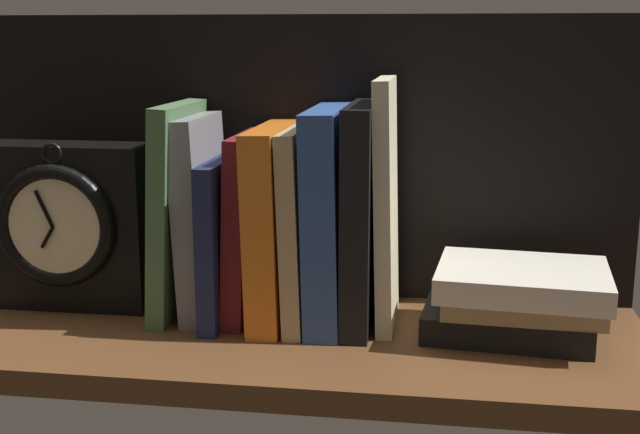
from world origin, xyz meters
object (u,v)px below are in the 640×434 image
(book_maroon_dawkins, at_px, (246,226))
(book_stack_side, at_px, (517,300))
(book_orange_pandolfini, at_px, (274,223))
(book_cream_twain, at_px, (386,203))
(book_gray_chess, at_px, (201,216))
(book_tan_shortstories, at_px, (301,224))
(framed_clock, at_px, (68,225))
(book_blue_modern, at_px, (329,216))
(book_green_romantic, at_px, (177,210))
(book_navy_bierce, at_px, (225,237))
(book_black_skeptic, at_px, (362,215))

(book_maroon_dawkins, height_order, book_stack_side, book_maroon_dawkins)
(book_orange_pandolfini, bearing_deg, book_cream_twain, 0.00)
(book_gray_chess, bearing_deg, book_tan_shortstories, 0.00)
(book_maroon_dawkins, bearing_deg, framed_clock, -179.73)
(book_gray_chess, bearing_deg, book_blue_modern, 0.00)
(book_green_romantic, distance_m, book_maroon_dawkins, 0.08)
(book_navy_bierce, xyz_separation_m, book_cream_twain, (0.17, 0.00, 0.04))
(book_green_romantic, bearing_deg, book_stack_side, -4.22)
(book_blue_modern, bearing_deg, book_tan_shortstories, 180.00)
(book_blue_modern, bearing_deg, book_stack_side, -7.78)
(book_green_romantic, xyz_separation_m, book_blue_modern, (0.17, 0.00, -0.00))
(framed_clock, bearing_deg, book_cream_twain, 0.15)
(book_gray_chess, height_order, book_navy_bierce, book_gray_chess)
(book_tan_shortstories, xyz_separation_m, book_blue_modern, (0.03, 0.00, 0.01))
(book_tan_shortstories, bearing_deg, book_black_skeptic, 0.00)
(book_green_romantic, relative_size, book_gray_chess, 1.06)
(book_stack_side, bearing_deg, book_cream_twain, 168.82)
(book_tan_shortstories, bearing_deg, book_gray_chess, 180.00)
(book_blue_modern, relative_size, book_black_skeptic, 0.98)
(book_black_skeptic, distance_m, framed_clock, 0.33)
(book_blue_modern, distance_m, book_black_skeptic, 0.03)
(book_maroon_dawkins, height_order, book_blue_modern, book_blue_modern)
(book_green_romantic, bearing_deg, book_cream_twain, 0.00)
(book_orange_pandolfini, bearing_deg, book_green_romantic, 180.00)
(book_navy_bierce, bearing_deg, book_green_romantic, 180.00)
(book_cream_twain, bearing_deg, book_gray_chess, 180.00)
(book_gray_chess, distance_m, book_cream_twain, 0.20)
(book_maroon_dawkins, xyz_separation_m, book_tan_shortstories, (0.06, 0.00, 0.00))
(book_blue_modern, height_order, framed_clock, book_blue_modern)
(book_blue_modern, bearing_deg, book_maroon_dawkins, 180.00)
(book_orange_pandolfini, distance_m, book_cream_twain, 0.12)
(book_black_skeptic, xyz_separation_m, book_cream_twain, (0.03, 0.00, 0.01))
(book_navy_bierce, height_order, book_black_skeptic, book_black_skeptic)
(book_cream_twain, height_order, book_stack_side, book_cream_twain)
(book_navy_bierce, bearing_deg, book_blue_modern, 0.00)
(book_gray_chess, relative_size, book_stack_side, 1.14)
(framed_clock, bearing_deg, book_tan_shortstories, 0.21)
(book_navy_bierce, distance_m, framed_clock, 0.18)
(book_cream_twain, bearing_deg, book_black_skeptic, 180.00)
(book_tan_shortstories, bearing_deg, book_stack_side, -6.75)
(book_maroon_dawkins, bearing_deg, book_orange_pandolfini, 0.00)
(book_maroon_dawkins, xyz_separation_m, framed_clock, (-0.20, -0.00, -0.01))
(book_green_romantic, distance_m, book_orange_pandolfini, 0.11)
(book_green_romantic, height_order, book_maroon_dawkins, book_green_romantic)
(book_navy_bierce, height_order, framed_clock, framed_clock)
(book_tan_shortstories, distance_m, book_cream_twain, 0.09)
(book_cream_twain, bearing_deg, book_maroon_dawkins, 180.00)
(book_tan_shortstories, bearing_deg, framed_clock, -179.79)
(book_maroon_dawkins, xyz_separation_m, book_cream_twain, (0.15, 0.00, 0.03))
(book_gray_chess, relative_size, book_cream_twain, 0.84)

